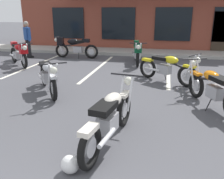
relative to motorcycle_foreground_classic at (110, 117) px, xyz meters
The scene contains 13 objects.
ground_plane 1.26m from the motorcycle_foreground_classic, 108.87° to the left, with size 80.00×80.00×0.00m, color #47474C.
sidewalk_kerb 9.14m from the motorcycle_foreground_classic, 92.38° to the left, with size 22.00×1.80×0.14m, color #A8A59E.
brick_storefront_building 12.79m from the motorcycle_foreground_classic, 91.70° to the left, with size 14.54×6.22×4.03m.
painted_stall_lines 5.55m from the motorcycle_foreground_classic, 93.92° to the left, with size 8.14×4.80×0.01m.
motorcycle_foreground_classic is the anchor object (origin of this frame).
motorcycle_black_cruiser 3.15m from the motorcycle_foreground_classic, 134.85° to the left, with size 1.46×1.80×0.98m.
motorcycle_silver_naked 6.49m from the motorcycle_foreground_classic, 93.08° to the left, with size 0.78×2.10×0.98m.
motorcycle_blue_standard 7.98m from the motorcycle_foreground_classic, 115.09° to the left, with size 2.11×0.66×0.98m.
motorcycle_green_cafe_racer 7.09m from the motorcycle_foreground_classic, 133.77° to the left, with size 1.71×1.59×0.98m.
motorcycle_orange_scrambler 4.03m from the motorcycle_foreground_classic, 77.31° to the left, with size 1.84×1.41×0.98m.
motorcycle_cream_vintage 2.78m from the motorcycle_foreground_classic, 46.87° to the left, with size 1.15×1.98×0.98m.
person_in_black_shirt 8.80m from the motorcycle_foreground_classic, 128.79° to the left, with size 0.52×0.47×1.68m.
helmet_on_pavement 1.02m from the motorcycle_foreground_classic, 111.23° to the right, with size 0.26×0.26×0.26m.
Camera 1 is at (1.19, -0.84, 2.11)m, focal length 39.15 mm.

